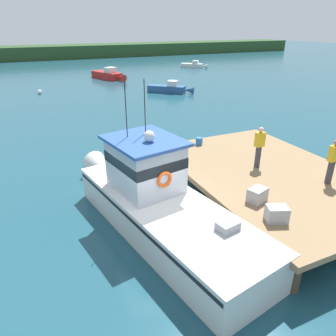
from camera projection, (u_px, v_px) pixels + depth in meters
The scene contains 13 objects.
ground_plane at pixel (155, 228), 11.00m from camera, with size 200.00×200.00×0.00m, color #1E4C5B.
dock at pixel (269, 174), 12.38m from camera, with size 6.00×9.00×1.20m.
main_fishing_boat at pixel (156, 201), 10.68m from camera, with size 3.95×9.97×4.80m.
crate_single_by_cleat at pixel (257, 195), 10.18m from camera, with size 0.60×0.44×0.46m, color #9E9EA3.
crate_single_far at pixel (277, 214), 9.15m from camera, with size 0.60×0.44×0.47m, color #9E9EA3.
bait_bucket at pixel (199, 141), 14.98m from camera, with size 0.32×0.32×0.34m, color #2866B2.
deckhand_by_the_boat at pixel (259, 146), 12.39m from camera, with size 0.36×0.22×1.63m.
deckhand_further_back at pixel (332, 161), 11.07m from camera, with size 0.36×0.22×1.63m.
moored_boat_far_left at pixel (109, 75), 39.90m from camera, with size 3.19×5.70×1.45m.
moored_boat_far_right at pixel (170, 88), 32.15m from camera, with size 4.14×3.76×1.19m.
moored_boat_near_channel at pixel (194, 65), 50.15m from camera, with size 3.53×3.65×1.08m.
mooring_buoy_spare_mooring at pixel (40, 92), 31.57m from camera, with size 0.42×0.42×0.42m, color silver.
far_shoreline at pixel (32, 53), 61.77m from camera, with size 120.00×8.00×2.40m, color #284723.
Camera 1 is at (-3.41, -8.51, 6.42)m, focal length 34.17 mm.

